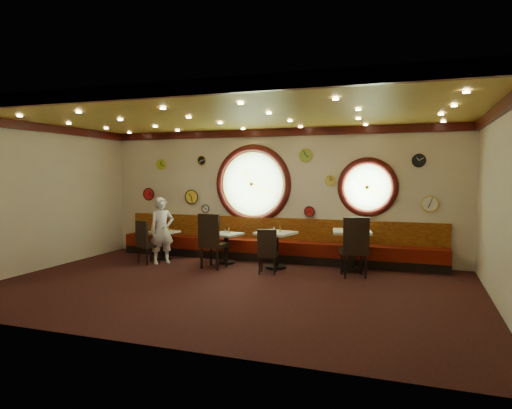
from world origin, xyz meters
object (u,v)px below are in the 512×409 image
table_b (226,244)px  condiment_c_bottle (280,229)px  condiment_b_bottle (229,230)px  table_c (276,245)px  chair_d (355,243)px  condiment_a_salt (162,228)px  chair_b (211,237)px  table_a (163,242)px  condiment_b_salt (225,231)px  condiment_a_pepper (160,229)px  condiment_d_pepper (354,228)px  condiment_c_pepper (274,230)px  chair_a (145,239)px  condiment_d_bottle (355,227)px  condiment_c_salt (274,229)px  table_d (352,245)px  condiment_a_bottle (169,227)px  condiment_d_salt (347,227)px  condiment_b_pepper (228,232)px  chair_c (267,248)px  waiter (162,230)px

table_b → condiment_c_bottle: condiment_c_bottle is taller
condiment_b_bottle → table_c: bearing=-10.4°
chair_d → condiment_a_salt: size_ratio=6.70×
table_b → condiment_b_bottle: (0.04, 0.09, 0.34)m
chair_b → condiment_c_bottle: 1.54m
chair_b → chair_d: bearing=9.4°
table_a → condiment_b_salt: size_ratio=7.14×
condiment_a_pepper → condiment_d_pepper: 4.65m
condiment_c_pepper → condiment_a_pepper: bearing=179.5°
table_b → chair_b: 0.72m
chair_a → condiment_d_bottle: (4.70, 0.92, 0.37)m
condiment_b_bottle → condiment_d_pepper: bearing=1.2°
condiment_c_salt → condiment_b_bottle: condiment_c_salt is taller
table_b → chair_b: size_ratio=1.00×
table_d → condiment_a_pepper: table_d is taller
table_d → condiment_b_bottle: size_ratio=5.90×
chair_b → condiment_a_bottle: (-1.50, 0.74, 0.08)m
condiment_c_salt → condiment_d_salt: 1.60m
condiment_b_pepper → table_c: bearing=-5.1°
chair_b → condiment_d_bottle: (3.01, 0.91, 0.25)m
condiment_c_salt → condiment_b_pepper: bearing=176.2°
table_b → chair_b: chair_b is taller
chair_a → table_d: bearing=32.7°
table_d → chair_a: 4.73m
table_c → chair_a: bearing=-169.9°
condiment_a_bottle → condiment_d_pepper: bearing=1.0°
condiment_b_salt → condiment_c_pepper: condiment_c_pepper is taller
table_c → table_b: bearing=173.8°
chair_c → condiment_b_bottle: (-1.23, 0.86, 0.25)m
table_a → condiment_d_pepper: size_ratio=7.78×
chair_a → chair_b: (1.69, 0.01, 0.12)m
table_c → condiment_c_bottle: 0.39m
table_a → condiment_c_pepper: bearing=-1.8°
condiment_c_pepper → condiment_b_pepper: bearing=175.0°
chair_c → condiment_d_bottle: condiment_d_bottle is taller
condiment_d_bottle → condiment_a_pepper: bearing=-175.7°
chair_c → table_a: bearing=155.6°
table_b → condiment_a_salt: size_ratio=6.66×
condiment_d_salt → table_a: bearing=-176.1°
table_c → chair_c: (0.01, -0.63, 0.03)m
condiment_d_salt → condiment_d_pepper: (0.17, -0.11, -0.01)m
condiment_b_pepper → condiment_a_bottle: 1.63m
condiment_b_bottle → table_d: bearing=1.6°
condiment_a_pepper → table_d: bearing=3.4°
condiment_a_pepper → condiment_d_bottle: condiment_d_bottle is taller
condiment_b_bottle → condiment_c_pepper: bearing=-10.4°
waiter → condiment_b_bottle: bearing=-26.4°
table_d → waiter: bearing=-171.6°
condiment_d_pepper → condiment_c_bottle: bearing=-171.0°
condiment_b_bottle → condiment_a_pepper: bearing=-173.7°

